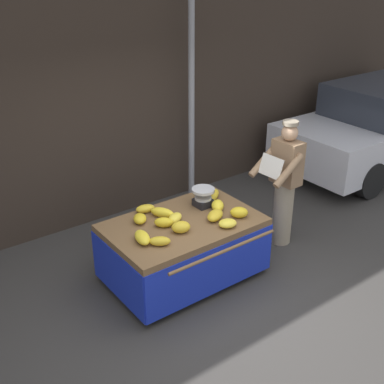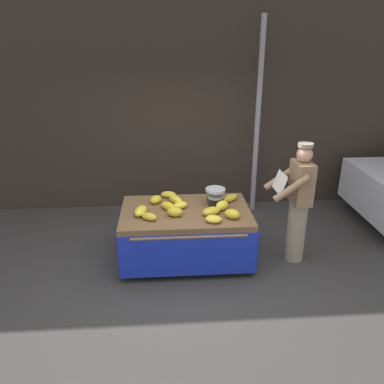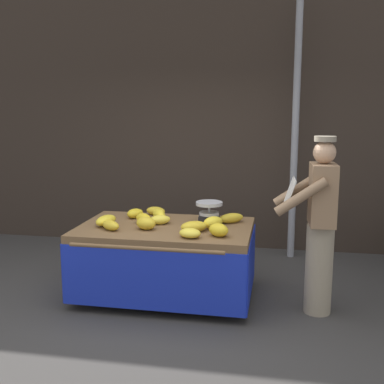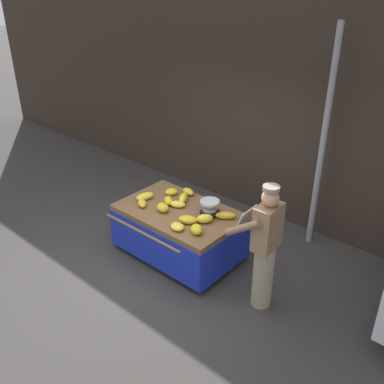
{
  "view_description": "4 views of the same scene",
  "coord_description": "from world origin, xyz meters",
  "px_view_note": "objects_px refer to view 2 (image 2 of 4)",
  "views": [
    {
      "loc": [
        -2.98,
        -3.56,
        3.61
      ],
      "look_at": [
        0.12,
        0.62,
        1.09
      ],
      "focal_mm": 47.02,
      "sensor_mm": 36.0,
      "label": 1
    },
    {
      "loc": [
        -0.3,
        -4.28,
        3.01
      ],
      "look_at": [
        0.04,
        0.46,
        1.08
      ],
      "focal_mm": 36.38,
      "sensor_mm": 36.0,
      "label": 2
    },
    {
      "loc": [
        1.11,
        -4.02,
        1.97
      ],
      "look_at": [
        0.25,
        0.56,
        1.14
      ],
      "focal_mm": 44.05,
      "sensor_mm": 36.0,
      "label": 3
    },
    {
      "loc": [
        3.69,
        -3.4,
        3.9
      ],
      "look_at": [
        0.15,
        0.66,
        1.1
      ],
      "focal_mm": 40.39,
      "sensor_mm": 36.0,
      "label": 4
    }
  ],
  "objects_px": {
    "banana_bunch_3": "(149,216)",
    "banana_bunch_6": "(222,205)",
    "banana_bunch_8": "(175,212)",
    "banana_bunch_10": "(180,205)",
    "weighing_scale": "(215,196)",
    "banana_bunch_2": "(156,200)",
    "banana_bunch_5": "(214,219)",
    "banana_cart": "(186,223)",
    "banana_bunch_11": "(168,206)",
    "street_pole": "(258,120)",
    "banana_bunch_1": "(141,211)",
    "banana_bunch_7": "(169,195)",
    "vendor_person": "(298,203)",
    "banana_bunch_9": "(232,214)",
    "banana_bunch_0": "(211,211)",
    "banana_bunch_4": "(230,198)",
    "banana_bunch_12": "(176,200)"
  },
  "relations": [
    {
      "from": "banana_bunch_3",
      "to": "banana_bunch_6",
      "type": "bearing_deg",
      "value": 14.06
    },
    {
      "from": "banana_bunch_3",
      "to": "banana_bunch_8",
      "type": "xyz_separation_m",
      "value": [
        0.34,
        0.09,
        0.01
      ]
    },
    {
      "from": "banana_bunch_8",
      "to": "banana_bunch_10",
      "type": "height_order",
      "value": "banana_bunch_8"
    },
    {
      "from": "weighing_scale",
      "to": "banana_bunch_3",
      "type": "xyz_separation_m",
      "value": [
        -0.93,
        -0.44,
        -0.07
      ]
    },
    {
      "from": "banana_bunch_2",
      "to": "banana_bunch_8",
      "type": "xyz_separation_m",
      "value": [
        0.26,
        -0.45,
        0.01
      ]
    },
    {
      "from": "banana_bunch_3",
      "to": "banana_bunch_5",
      "type": "relative_size",
      "value": 1.09
    },
    {
      "from": "banana_cart",
      "to": "banana_bunch_11",
      "type": "xyz_separation_m",
      "value": [
        -0.24,
        0.04,
        0.26
      ]
    },
    {
      "from": "street_pole",
      "to": "banana_bunch_6",
      "type": "xyz_separation_m",
      "value": [
        -0.83,
        -1.64,
        -0.83
      ]
    },
    {
      "from": "banana_cart",
      "to": "banana_bunch_3",
      "type": "xyz_separation_m",
      "value": [
        -0.49,
        -0.26,
        0.25
      ]
    },
    {
      "from": "banana_cart",
      "to": "banana_bunch_1",
      "type": "distance_m",
      "value": 0.67
    },
    {
      "from": "banana_bunch_6",
      "to": "banana_bunch_7",
      "type": "xyz_separation_m",
      "value": [
        -0.73,
        0.48,
        -0.01
      ]
    },
    {
      "from": "banana_cart",
      "to": "vendor_person",
      "type": "distance_m",
      "value": 1.57
    },
    {
      "from": "banana_bunch_3",
      "to": "banana_bunch_8",
      "type": "distance_m",
      "value": 0.35
    },
    {
      "from": "banana_bunch_3",
      "to": "banana_bunch_9",
      "type": "height_order",
      "value": "banana_bunch_9"
    },
    {
      "from": "banana_bunch_0",
      "to": "banana_bunch_7",
      "type": "xyz_separation_m",
      "value": [
        -0.56,
        0.64,
        -0.0
      ]
    },
    {
      "from": "banana_cart",
      "to": "banana_bunch_0",
      "type": "bearing_deg",
      "value": -27.72
    },
    {
      "from": "banana_bunch_11",
      "to": "weighing_scale",
      "type": "bearing_deg",
      "value": 12.1
    },
    {
      "from": "banana_bunch_8",
      "to": "banana_bunch_6",
      "type": "bearing_deg",
      "value": 13.63
    },
    {
      "from": "banana_cart",
      "to": "banana_bunch_10",
      "type": "relative_size",
      "value": 7.92
    },
    {
      "from": "banana_cart",
      "to": "banana_bunch_11",
      "type": "bearing_deg",
      "value": 171.69
    },
    {
      "from": "banana_bunch_1",
      "to": "banana_bunch_5",
      "type": "height_order",
      "value": "banana_bunch_1"
    },
    {
      "from": "banana_bunch_6",
      "to": "vendor_person",
      "type": "xyz_separation_m",
      "value": [
        1.03,
        -0.1,
        0.05
      ]
    },
    {
      "from": "banana_bunch_1",
      "to": "banana_cart",
      "type": "bearing_deg",
      "value": 9.1
    },
    {
      "from": "banana_bunch_1",
      "to": "banana_bunch_9",
      "type": "height_order",
      "value": "banana_bunch_9"
    },
    {
      "from": "street_pole",
      "to": "banana_bunch_3",
      "type": "relative_size",
      "value": 14.39
    },
    {
      "from": "weighing_scale",
      "to": "banana_bunch_8",
      "type": "distance_m",
      "value": 0.69
    },
    {
      "from": "banana_bunch_4",
      "to": "vendor_person",
      "type": "distance_m",
      "value": 0.95
    },
    {
      "from": "banana_bunch_2",
      "to": "banana_bunch_4",
      "type": "distance_m",
      "value": 1.07
    },
    {
      "from": "banana_bunch_0",
      "to": "banana_bunch_7",
      "type": "height_order",
      "value": "banana_bunch_0"
    },
    {
      "from": "street_pole",
      "to": "banana_bunch_6",
      "type": "bearing_deg",
      "value": -116.64
    },
    {
      "from": "banana_bunch_10",
      "to": "vendor_person",
      "type": "height_order",
      "value": "vendor_person"
    },
    {
      "from": "banana_bunch_8",
      "to": "banana_bunch_3",
      "type": "bearing_deg",
      "value": -165.11
    },
    {
      "from": "vendor_person",
      "to": "banana_bunch_9",
      "type": "bearing_deg",
      "value": -169.15
    },
    {
      "from": "banana_bunch_10",
      "to": "banana_cart",
      "type": "bearing_deg",
      "value": -38.61
    },
    {
      "from": "vendor_person",
      "to": "street_pole",
      "type": "bearing_deg",
      "value": 96.7
    },
    {
      "from": "banana_cart",
      "to": "banana_bunch_6",
      "type": "bearing_deg",
      "value": -1.76
    },
    {
      "from": "banana_bunch_7",
      "to": "vendor_person",
      "type": "relative_size",
      "value": 0.13
    },
    {
      "from": "banana_bunch_2",
      "to": "banana_bunch_7",
      "type": "distance_m",
      "value": 0.26
    },
    {
      "from": "banana_bunch_2",
      "to": "banana_bunch_11",
      "type": "height_order",
      "value": "banana_bunch_11"
    },
    {
      "from": "banana_bunch_9",
      "to": "banana_bunch_4",
      "type": "bearing_deg",
      "value": 83.59
    },
    {
      "from": "banana_bunch_2",
      "to": "banana_bunch_3",
      "type": "bearing_deg",
      "value": -98.76
    },
    {
      "from": "banana_bunch_3",
      "to": "banana_bunch_4",
      "type": "bearing_deg",
      "value": 24.31
    },
    {
      "from": "street_pole",
      "to": "banana_bunch_6",
      "type": "relative_size",
      "value": 14.57
    },
    {
      "from": "banana_bunch_0",
      "to": "banana_bunch_9",
      "type": "xyz_separation_m",
      "value": [
        0.26,
        -0.12,
        0.01
      ]
    },
    {
      "from": "banana_bunch_8",
      "to": "vendor_person",
      "type": "bearing_deg",
      "value": 1.87
    },
    {
      "from": "banana_bunch_5",
      "to": "banana_bunch_12",
      "type": "bearing_deg",
      "value": 126.25
    },
    {
      "from": "banana_bunch_1",
      "to": "banana_bunch_5",
      "type": "bearing_deg",
      "value": -17.52
    },
    {
      "from": "banana_bunch_8",
      "to": "banana_bunch_0",
      "type": "bearing_deg",
      "value": -0.09
    },
    {
      "from": "banana_bunch_1",
      "to": "banana_bunch_7",
      "type": "bearing_deg",
      "value": 55.58
    },
    {
      "from": "weighing_scale",
      "to": "banana_bunch_10",
      "type": "height_order",
      "value": "weighing_scale"
    }
  ]
}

